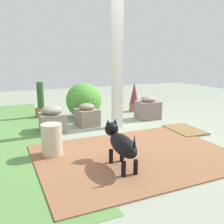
# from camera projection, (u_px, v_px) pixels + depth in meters

# --- Properties ---
(ground_plane) EXTENTS (12.00, 12.00, 0.00)m
(ground_plane) POSITION_uv_depth(u_px,v_px,m) (123.00, 132.00, 4.18)
(ground_plane) COLOR #929D88
(brick_path) EXTENTS (1.80, 2.40, 0.02)m
(brick_path) POSITION_uv_depth(u_px,v_px,m) (136.00, 155.00, 3.19)
(brick_path) COLOR #915E3E
(brick_path) RESTS_ON ground
(porch_pillar) EXTENTS (0.15, 0.15, 2.56)m
(porch_pillar) POSITION_uv_depth(u_px,v_px,m) (117.00, 52.00, 4.21)
(porch_pillar) COLOR white
(porch_pillar) RESTS_ON ground
(stone_planter_nearest) EXTENTS (0.40, 0.46, 0.46)m
(stone_planter_nearest) POSITION_uv_depth(u_px,v_px,m) (148.00, 108.00, 5.03)
(stone_planter_nearest) COLOR gray
(stone_planter_nearest) RESTS_ON ground
(stone_planter_mid) EXTENTS (0.42, 0.39, 0.41)m
(stone_planter_mid) POSITION_uv_depth(u_px,v_px,m) (87.00, 116.00, 4.53)
(stone_planter_mid) COLOR gray
(stone_planter_mid) RESTS_ON ground
(stone_planter_far) EXTENTS (0.48, 0.42, 0.43)m
(stone_planter_far) POSITION_uv_depth(u_px,v_px,m) (52.00, 119.00, 4.22)
(stone_planter_far) COLOR gray
(stone_planter_far) RESTS_ON ground
(round_shrub) EXTENTS (0.70, 0.70, 0.70)m
(round_shrub) POSITION_uv_depth(u_px,v_px,m) (84.00, 100.00, 5.09)
(round_shrub) COLOR #4E9835
(round_shrub) RESTS_ON ground
(terracotta_pot_tall) EXTENTS (0.24, 0.24, 0.71)m
(terracotta_pot_tall) POSITION_uv_depth(u_px,v_px,m) (41.00, 104.00, 5.16)
(terracotta_pot_tall) COLOR #AE5733
(terracotta_pot_tall) RESTS_ON ground
(terracotta_pot_spiky) EXTENTS (0.21, 0.21, 0.65)m
(terracotta_pot_spiky) POSITION_uv_depth(u_px,v_px,m) (134.00, 98.00, 5.69)
(terracotta_pot_spiky) COLOR #A35537
(terracotta_pot_spiky) RESTS_ON ground
(dog) EXTENTS (0.72, 0.23, 0.50)m
(dog) POSITION_uv_depth(u_px,v_px,m) (121.00, 143.00, 2.79)
(dog) COLOR black
(dog) RESTS_ON ground
(ceramic_urn) EXTENTS (0.25, 0.25, 0.41)m
(ceramic_urn) POSITION_uv_depth(u_px,v_px,m) (52.00, 140.00, 3.15)
(ceramic_urn) COLOR beige
(ceramic_urn) RESTS_ON ground
(doormat) EXTENTS (0.71, 0.49, 0.03)m
(doormat) POSITION_uv_depth(u_px,v_px,m) (185.00, 130.00, 4.25)
(doormat) COLOR olive
(doormat) RESTS_ON ground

